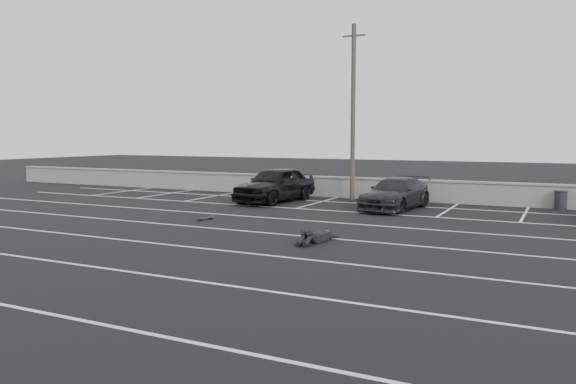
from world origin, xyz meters
The scene contains 9 objects.
ground centered at (0.00, 0.00, 0.00)m, with size 120.00×120.00×0.00m, color black.
seawall centered at (0.00, 14.00, 0.55)m, with size 50.00×0.45×1.06m.
stall_lines centered at (-0.08, 4.41, 0.00)m, with size 36.00×20.05×0.01m.
car_left centered at (-3.98, 10.81, 0.84)m, with size 1.98×4.93×1.68m, color black.
car_right centered at (1.90, 10.70, 0.67)m, with size 1.88×4.62×1.34m, color black.
utility_pole centered at (-0.96, 13.20, 4.29)m, with size 1.13×0.23×8.47m.
trash_bin centered at (8.26, 13.60, 0.41)m, with size 0.59×0.59×0.81m.
person centered at (1.89, 2.56, 0.24)m, with size 1.04×2.41×0.47m, color black, non-canonical shape.
skateboard centered at (-3.59, 4.50, 0.07)m, with size 0.35×0.72×0.08m.
Camera 1 is at (8.42, -12.72, 3.11)m, focal length 35.00 mm.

